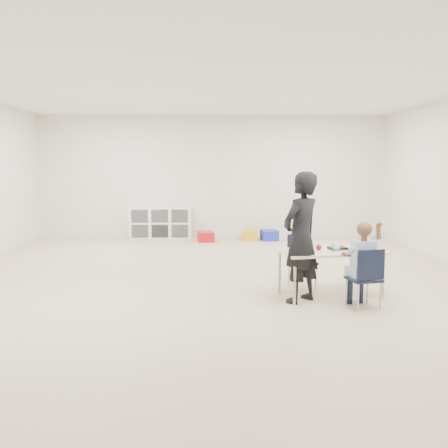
{
  "coord_description": "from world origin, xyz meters",
  "views": [
    {
      "loc": [
        0.06,
        -6.53,
        1.6
      ],
      "look_at": [
        0.17,
        -0.22,
        0.85
      ],
      "focal_mm": 38.0,
      "sensor_mm": 36.0,
      "label": 1
    }
  ],
  "objects_px": {
    "table": "(330,273)",
    "cubby_shelf": "(161,223)",
    "chair_near": "(364,278)",
    "adult": "(301,237)",
    "child": "(364,260)"
  },
  "relations": [
    {
      "from": "table",
      "to": "cubby_shelf",
      "type": "distance_m",
      "value": 5.72
    },
    {
      "from": "table",
      "to": "chair_near",
      "type": "bearing_deg",
      "value": -74.43
    },
    {
      "from": "table",
      "to": "adult",
      "type": "bearing_deg",
      "value": -163.22
    },
    {
      "from": "table",
      "to": "adult",
      "type": "distance_m",
      "value": 0.68
    },
    {
      "from": "table",
      "to": "adult",
      "type": "xyz_separation_m",
      "value": [
        -0.42,
        -0.23,
        0.48
      ]
    },
    {
      "from": "table",
      "to": "child",
      "type": "distance_m",
      "value": 0.61
    },
    {
      "from": "child",
      "to": "adult",
      "type": "xyz_separation_m",
      "value": [
        -0.68,
        0.26,
        0.23
      ]
    },
    {
      "from": "table",
      "to": "chair_near",
      "type": "relative_size",
      "value": 1.97
    },
    {
      "from": "table",
      "to": "cubby_shelf",
      "type": "bearing_deg",
      "value": 105.74
    },
    {
      "from": "child",
      "to": "cubby_shelf",
      "type": "height_order",
      "value": "child"
    },
    {
      "from": "chair_near",
      "to": "adult",
      "type": "height_order",
      "value": "adult"
    },
    {
      "from": "child",
      "to": "cubby_shelf",
      "type": "distance_m",
      "value": 6.28
    },
    {
      "from": "chair_near",
      "to": "table",
      "type": "bearing_deg",
      "value": 105.57
    },
    {
      "from": "cubby_shelf",
      "to": "child",
      "type": "bearing_deg",
      "value": -61.95
    },
    {
      "from": "child",
      "to": "cubby_shelf",
      "type": "bearing_deg",
      "value": 105.73
    }
  ]
}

